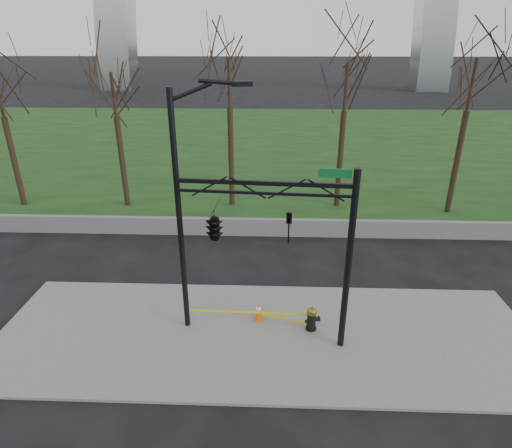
{
  "coord_description": "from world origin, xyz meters",
  "views": [
    {
      "loc": [
        0.14,
        -11.51,
        9.2
      ],
      "look_at": [
        -0.37,
        2.0,
        3.26
      ],
      "focal_mm": 29.63,
      "sensor_mm": 36.0,
      "label": 1
    }
  ],
  "objects_px": {
    "fire_hydrant": "(312,319)",
    "street_light": "(186,200)",
    "traffic_cone": "(258,312)",
    "traffic_signal_mast": "(240,226)"
  },
  "relations": [
    {
      "from": "fire_hydrant",
      "to": "traffic_cone",
      "type": "height_order",
      "value": "fire_hydrant"
    },
    {
      "from": "fire_hydrant",
      "to": "street_light",
      "type": "bearing_deg",
      "value": 163.52
    },
    {
      "from": "traffic_cone",
      "to": "traffic_signal_mast",
      "type": "bearing_deg",
      "value": -117.05
    },
    {
      "from": "fire_hydrant",
      "to": "traffic_cone",
      "type": "relative_size",
      "value": 1.48
    },
    {
      "from": "fire_hydrant",
      "to": "traffic_signal_mast",
      "type": "distance_m",
      "value": 4.35
    },
    {
      "from": "traffic_cone",
      "to": "street_light",
      "type": "xyz_separation_m",
      "value": [
        -2.22,
        -0.36,
        4.29
      ]
    },
    {
      "from": "fire_hydrant",
      "to": "street_light",
      "type": "relative_size",
      "value": 0.11
    },
    {
      "from": "fire_hydrant",
      "to": "traffic_cone",
      "type": "xyz_separation_m",
      "value": [
        -1.83,
        0.49,
        -0.11
      ]
    },
    {
      "from": "fire_hydrant",
      "to": "traffic_cone",
      "type": "distance_m",
      "value": 1.9
    },
    {
      "from": "traffic_cone",
      "to": "traffic_signal_mast",
      "type": "relative_size",
      "value": 0.1
    }
  ]
}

